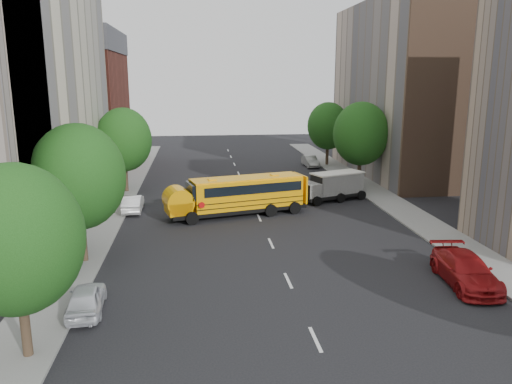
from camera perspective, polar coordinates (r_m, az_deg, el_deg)
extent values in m
plane|color=black|center=(33.67, 1.21, -4.81)|extent=(120.00, 120.00, 0.00)
cube|color=slate|center=(38.76, -16.98, -2.90)|extent=(3.00, 80.00, 0.12)
cube|color=slate|center=(41.37, 16.19, -1.87)|extent=(3.00, 80.00, 0.12)
cube|color=silver|center=(43.22, -0.64, -0.80)|extent=(0.15, 64.00, 0.01)
cube|color=beige|center=(40.08, -27.05, 11.19)|extent=(10.00, 26.00, 20.00)
cube|color=maroon|center=(61.36, -19.76, 8.66)|extent=(10.00, 15.00, 13.00)
cube|color=tan|center=(56.46, 16.99, 11.09)|extent=(10.00, 22.00, 18.00)
cube|color=brown|center=(46.58, 22.46, 10.42)|extent=(10.10, 0.30, 18.00)
cylinder|color=yellow|center=(68.42, 22.75, 18.04)|extent=(1.00, 1.00, 35.00)
cylinder|color=#38281C|center=(20.88, -24.88, -13.58)|extent=(0.36, 0.36, 2.70)
ellipsoid|color=#184412|center=(19.70, -25.78, -4.91)|extent=(4.80, 4.80, 5.52)
cylinder|color=#38281C|center=(29.82, -19.13, -5.00)|extent=(0.36, 0.36, 2.88)
ellipsoid|color=#184412|center=(28.98, -19.63, 1.65)|extent=(5.12, 5.12, 5.89)
cylinder|color=#38281C|center=(47.04, -14.64, 1.65)|extent=(0.36, 0.36, 2.81)
ellipsoid|color=#184412|center=(46.52, -14.88, 5.80)|extent=(4.99, 4.99, 5.74)
cylinder|color=#38281C|center=(49.11, 11.71, 2.35)|extent=(0.36, 0.36, 2.95)
ellipsoid|color=#184412|center=(48.59, 11.90, 6.53)|extent=(5.25, 5.25, 6.04)
cylinder|color=#38281C|center=(60.46, 8.13, 4.33)|extent=(0.36, 0.36, 2.74)
ellipsoid|color=#184412|center=(60.06, 8.23, 7.49)|extent=(4.86, 4.86, 5.59)
cube|color=black|center=(38.07, -2.07, -1.91)|extent=(10.78, 4.94, 0.28)
cube|color=#FAA405|center=(37.99, -1.15, -0.03)|extent=(8.77, 4.38, 2.16)
cube|color=#FAA405|center=(36.78, -8.44, -1.66)|extent=(2.18, 2.51, 0.94)
cube|color=black|center=(36.74, -7.00, 0.17)|extent=(0.99, 2.21, 1.13)
cube|color=#FAA405|center=(37.76, -1.16, 1.59)|extent=(8.72, 4.20, 0.13)
cube|color=black|center=(37.95, -0.89, 0.68)|extent=(8.05, 4.25, 0.70)
cube|color=black|center=(38.17, -1.14, -1.13)|extent=(8.78, 4.43, 0.06)
cube|color=black|center=(38.08, -1.15, -0.59)|extent=(8.78, 4.43, 0.06)
cube|color=#FAA405|center=(39.63, 4.66, 0.47)|extent=(0.72, 2.31, 2.16)
cube|color=#FAA405|center=(36.96, -4.85, 1.45)|extent=(0.69, 0.69, 0.09)
cube|color=#FAA405|center=(38.52, 1.86, 1.96)|extent=(0.69, 0.69, 0.09)
cylinder|color=#FAA405|center=(36.67, -8.47, -0.95)|extent=(2.45, 2.58, 1.97)
cylinder|color=red|center=(35.81, -5.95, -1.45)|extent=(0.46, 0.15, 0.47)
cylinder|color=black|center=(35.98, -6.97, -2.95)|extent=(0.98, 0.51, 0.94)
cylinder|color=black|center=(38.18, -7.85, -2.05)|extent=(0.98, 0.51, 0.94)
cylinder|color=black|center=(37.74, 1.48, -2.11)|extent=(0.98, 0.51, 0.94)
cylinder|color=black|center=(39.84, 0.18, -1.29)|extent=(0.98, 0.51, 0.94)
cylinder|color=black|center=(38.48, 4.06, -1.84)|extent=(0.98, 0.51, 0.94)
cylinder|color=black|center=(40.55, 2.65, -1.06)|extent=(0.98, 0.51, 0.94)
cube|color=black|center=(43.13, 8.68, -0.34)|extent=(5.93, 3.76, 0.28)
cube|color=white|center=(43.19, 9.22, 1.00)|extent=(4.67, 3.20, 1.69)
cube|color=white|center=(41.80, 6.43, 0.29)|extent=(1.86, 2.13, 1.13)
cube|color=silver|center=(43.02, 9.27, 2.16)|extent=(4.88, 3.36, 0.11)
cylinder|color=black|center=(41.23, 7.13, -1.02)|extent=(0.82, 0.50, 0.79)
cylinder|color=black|center=(42.73, 5.70, -0.48)|extent=(0.82, 0.50, 0.79)
cylinder|color=black|center=(42.53, 9.62, -0.67)|extent=(0.82, 0.50, 0.79)
cylinder|color=black|center=(43.99, 8.15, -0.17)|extent=(0.82, 0.50, 0.79)
cylinder|color=black|center=(43.78, 11.78, -0.37)|extent=(0.82, 0.50, 0.79)
cylinder|color=black|center=(45.21, 10.27, 0.11)|extent=(0.82, 0.50, 0.79)
imported|color=silver|center=(23.94, -18.84, -11.46)|extent=(1.78, 3.87, 1.28)
imported|color=white|center=(40.27, -13.89, -1.24)|extent=(1.48, 4.05, 1.32)
imported|color=maroon|center=(27.59, 22.81, -8.21)|extent=(2.69, 5.54, 1.55)
imported|color=#323F58|center=(47.74, 10.51, 1.13)|extent=(1.96, 4.11, 1.36)
imported|color=gray|center=(59.35, 6.23, 3.52)|extent=(1.49, 3.95, 1.29)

